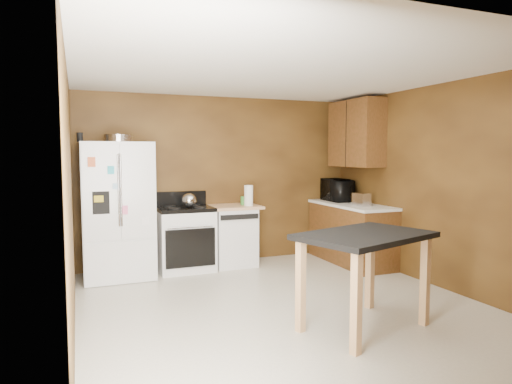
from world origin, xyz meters
TOP-DOWN VIEW (x-y plane):
  - floor at (0.00, 0.00)m, footprint 4.50×4.50m
  - ceiling at (0.00, 0.00)m, footprint 4.50×4.50m
  - wall_back at (0.00, 2.25)m, footprint 4.20×0.00m
  - wall_front at (0.00, -2.25)m, footprint 4.20×0.00m
  - wall_left at (-2.10, 0.00)m, footprint 0.00×4.50m
  - wall_right at (2.10, 0.00)m, footprint 0.00×4.50m
  - roasting_pan at (-1.51, 1.82)m, footprint 0.38×0.38m
  - pen_cup at (-1.99, 1.80)m, footprint 0.08×0.08m
  - kettle at (-0.60, 1.82)m, footprint 0.20×0.20m
  - paper_towel at (0.28, 1.83)m, footprint 0.15×0.15m
  - green_canister at (0.28, 2.00)m, footprint 0.12×0.12m
  - toaster at (1.77, 1.16)m, footprint 0.17×0.26m
  - microwave at (1.80, 1.86)m, footprint 0.41×0.59m
  - refrigerator at (-1.55, 1.86)m, footprint 0.90×0.80m
  - gas_range at (-0.64, 1.92)m, footprint 0.76×0.68m
  - dishwasher at (0.08, 1.95)m, footprint 0.78×0.63m
  - right_cabinets at (1.84, 1.48)m, footprint 0.63×1.58m
  - island at (0.45, -0.84)m, footprint 1.42×1.15m

SIDE VIEW (x-z plane):
  - floor at x=0.00m, z-range 0.00..0.00m
  - dishwasher at x=0.08m, z-range 0.01..0.90m
  - gas_range at x=-0.64m, z-range -0.09..1.01m
  - island at x=0.45m, z-range 0.31..1.23m
  - refrigerator at x=-1.55m, z-range 0.00..1.80m
  - right_cabinets at x=1.84m, z-range -0.32..2.13m
  - green_canister at x=0.28m, z-range 0.89..1.01m
  - toaster at x=1.77m, z-range 0.90..1.08m
  - kettle at x=-0.60m, z-range 0.90..1.10m
  - paper_towel at x=0.28m, z-range 0.89..1.19m
  - microwave at x=1.80m, z-range 0.90..1.22m
  - wall_back at x=0.00m, z-range -0.85..3.35m
  - wall_front at x=0.00m, z-range -0.85..3.35m
  - wall_left at x=-2.10m, z-range -1.00..3.50m
  - wall_right at x=2.10m, z-range -1.00..3.50m
  - roasting_pan at x=-1.51m, z-range 1.80..1.90m
  - pen_cup at x=-1.99m, z-range 1.80..1.91m
  - ceiling at x=0.00m, z-range 2.50..2.50m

